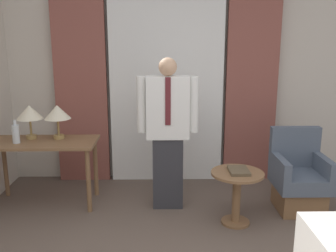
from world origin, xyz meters
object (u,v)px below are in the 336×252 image
Objects in this scene: bottle_near_edge at (16,134)px; side_table at (237,189)px; table_lamp_right at (57,113)px; person at (168,129)px; book at (239,171)px; desk at (43,151)px; table_lamp_left at (29,113)px; armchair at (299,180)px.

bottle_near_edge reaches higher than side_table.
table_lamp_right is 0.48m from bottle_near_edge.
person is 0.87m from book.
person is (1.38, -0.10, 0.27)m from desk.
desk is 0.72× the size of person.
desk is 0.44m from table_lamp_right.
bottle_near_edge reaches higher than book.
person reaches higher than desk.
bottle_near_edge is at bearing 169.16° from side_table.
person is 0.95m from side_table.
table_lamp_left reaches higher than side_table.
desk reaches higher than book.
table_lamp_left is at bearing 180.00° from table_lamp_right.
side_table is (-0.75, -0.33, 0.04)m from armchair.
person is at bearing -8.15° from table_lamp_left.
person is at bearing 176.90° from armchair.
book is (0.01, 0.01, 0.19)m from side_table.
armchair is 3.39× the size of book.
armchair is at bearing 24.03° from side_table.
armchair is at bearing -3.10° from person.
table_lamp_left is 1.55m from person.
armchair reaches higher than desk.
bottle_near_edge is at bearing 177.93° from armchair.
book is (0.69, -0.40, -0.33)m from person.
armchair is at bearing 23.99° from book.
bottle_near_edge is (-0.10, -0.19, -0.19)m from table_lamp_left.
person reaches higher than table_lamp_left.
table_lamp_left is 3.05m from armchair.
table_lamp_right is 2.76m from armchair.
book is (2.23, -0.62, -0.46)m from table_lamp_left.
person reaches higher than bottle_near_edge.
armchair is (3.06, -0.11, -0.51)m from bottle_near_edge.
side_table is at bearing -30.98° from person.
table_lamp_right reaches higher than bottle_near_edge.
side_table is (2.31, -0.44, -0.47)m from bottle_near_edge.
armchair is at bearing -6.38° from table_lamp_right.
armchair is (2.96, -0.30, -0.69)m from table_lamp_left.
person is 6.34× the size of book.
table_lamp_right is 1.25m from person.
table_lamp_left is 0.28m from bottle_near_edge.
desk is at bearing 166.06° from side_table.
table_lamp_left is 1.00× the size of table_lamp_right.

